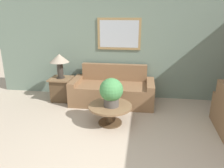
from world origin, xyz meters
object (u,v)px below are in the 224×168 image
(coffee_table, at_px, (110,110))
(table_lamp, at_px, (59,60))
(potted_plant_on_table, at_px, (111,91))
(couch_main, at_px, (113,91))
(side_table, at_px, (62,89))

(coffee_table, xyz_separation_m, table_lamp, (-1.44, 1.07, 0.76))
(potted_plant_on_table, bearing_deg, couch_main, 96.79)
(side_table, bearing_deg, coffee_table, -36.82)
(side_table, xyz_separation_m, table_lamp, (-0.00, 0.00, 0.75))
(table_lamp, relative_size, potted_plant_on_table, 1.07)
(side_table, relative_size, potted_plant_on_table, 1.04)
(potted_plant_on_table, bearing_deg, table_lamp, 143.10)
(coffee_table, distance_m, side_table, 1.79)
(couch_main, distance_m, coffee_table, 1.10)
(side_table, distance_m, table_lamp, 0.75)
(couch_main, distance_m, table_lamp, 1.53)
(couch_main, height_order, potted_plant_on_table, potted_plant_on_table)
(coffee_table, distance_m, potted_plant_on_table, 0.42)
(couch_main, relative_size, coffee_table, 2.30)
(coffee_table, xyz_separation_m, potted_plant_on_table, (0.03, -0.02, 0.42))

